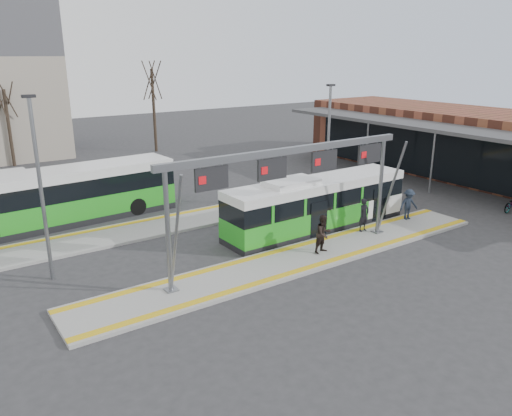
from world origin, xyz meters
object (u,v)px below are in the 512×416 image
Objects in this scene: gantry at (294,170)px; passenger_b at (324,234)px; hero_bus at (317,204)px; passenger_c at (409,204)px; passenger_a at (364,215)px.

gantry is 3.61m from passenger_b.
gantry is at bearing -145.91° from hero_bus.
hero_bus reaches higher than passenger_c.
gantry is 9.52m from passenger_c.
hero_bus is at bearing 173.11° from passenger_c.
gantry is 7.38× the size of passenger_c.
passenger_a is (5.38, 0.62, -3.26)m from gantry.
passenger_b is (-2.22, -3.03, -0.32)m from hero_bus.
hero_bus is 5.53m from passenger_c.
passenger_b is at bearing -14.79° from gantry.
passenger_b is 7.41m from passenger_c.
hero_bus is at bearing 34.49° from gantry.
passenger_b is at bearing -157.54° from passenger_c.
gantry is 1.17× the size of hero_bus.
passenger_b is at bearing -166.63° from passenger_a.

